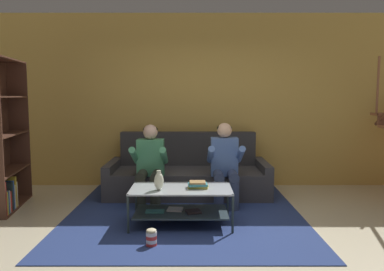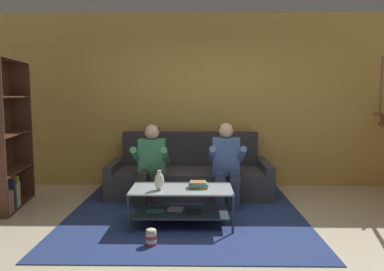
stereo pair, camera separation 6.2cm
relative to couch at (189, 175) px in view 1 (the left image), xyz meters
The scene contains 11 objects.
ground 1.89m from the couch, 80.66° to the right, with size 16.80×16.80×0.00m, color beige.
back_partition 1.35m from the couch, 63.91° to the left, with size 8.40×0.12×2.90m, color gold.
couch is the anchor object (origin of this frame).
person_seated_left 0.86m from the couch, 131.28° to the right, with size 0.50×0.58×1.13m.
person_seated_right 0.86m from the couch, 48.62° to the right, with size 0.50×0.58×1.15m.
coffee_table 1.45m from the couch, 92.68° to the right, with size 1.19×0.62×0.45m.
area_rug 0.91m from the couch, 92.14° to the right, with size 3.00×3.38×0.01m.
vase 1.60m from the couch, 101.55° to the right, with size 0.11×0.11×0.23m.
book_stack 1.47m from the couch, 84.72° to the right, with size 0.25×0.18×0.08m.
bookshelf 2.69m from the couch, 162.02° to the right, with size 0.46×1.17×2.03m.
popcorn_tub 2.13m from the couch, 99.55° to the right, with size 0.11×0.11×0.19m.
Camera 1 is at (-0.24, -3.94, 1.54)m, focal length 35.00 mm.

